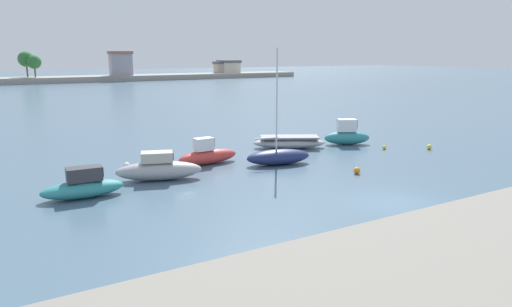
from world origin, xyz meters
The scene contains 13 objects.
ground_plane centered at (0.00, 0.00, 0.00)m, with size 400.00×400.00×0.00m, color #476075.
moored_boat_0 centered at (-12.52, 8.36, 0.56)m, with size 3.94×1.57×1.52m.
moored_boat_1 centered at (-8.28, 9.59, 0.62)m, with size 4.93×2.88×1.60m.
moored_boat_2 centered at (-4.37, 11.71, 0.58)m, with size 4.13×1.44×1.71m.
moored_boat_3 centered at (-0.56, 9.29, 0.53)m, with size 4.40×2.39×7.25m.
moored_boat_4 centered at (2.99, 13.25, 0.43)m, with size 5.58×4.14×0.89m.
moored_boat_5 centered at (7.60, 12.10, 0.71)m, with size 3.70×2.64×1.98m.
mooring_buoy_0 centered at (2.17, 5.02, 0.20)m, with size 0.40×0.40×0.40m, color orange.
mooring_buoy_1 centered at (11.59, 7.60, 0.18)m, with size 0.37×0.37×0.37m, color yellow.
mooring_buoy_2 centered at (-2.46, 17.76, 0.18)m, with size 0.36×0.36×0.36m, color red.
mooring_buoy_3 centered at (-9.18, 13.07, 0.20)m, with size 0.39×0.39×0.39m, color white.
mooring_buoy_4 centered at (8.80, 9.33, 0.15)m, with size 0.30×0.30×0.30m, color yellow.
distant_shoreline centered at (-3.87, 108.70, 2.11)m, with size 133.08×10.11×8.37m.
Camera 1 is at (-16.02, -14.38, 6.88)m, focal length 32.05 mm.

